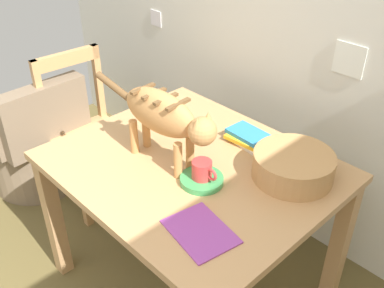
{
  "coord_description": "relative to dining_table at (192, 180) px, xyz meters",
  "views": [
    {
      "loc": [
        1.07,
        0.16,
        1.87
      ],
      "look_at": [
        -0.06,
        1.24,
        0.86
      ],
      "focal_mm": 41.33,
      "sensor_mm": 36.0,
      "label": 1
    }
  ],
  "objects": [
    {
      "name": "magazine",
      "position": [
        0.32,
        -0.27,
        0.09
      ],
      "size": [
        0.28,
        0.23,
        0.01
      ],
      "primitive_type": "cube",
      "rotation": [
        0.0,
        0.0,
        -0.18
      ],
      "color": "purple",
      "rests_on": "dining_table"
    },
    {
      "name": "book_stack",
      "position": [
        0.06,
        0.31,
        0.12
      ],
      "size": [
        0.21,
        0.15,
        0.05
      ],
      "color": "silver",
      "rests_on": "dining_table"
    },
    {
      "name": "saucer_bowl",
      "position": [
        0.12,
        -0.06,
        0.1
      ],
      "size": [
        0.18,
        0.18,
        0.03
      ],
      "primitive_type": "cylinder",
      "color": "#3D9C53",
      "rests_on": "dining_table"
    },
    {
      "name": "wicker_basket",
      "position": [
        0.36,
        0.23,
        0.15
      ],
      "size": [
        0.33,
        0.33,
        0.11
      ],
      "color": "tan",
      "rests_on": "dining_table"
    },
    {
      "name": "wicker_armchair",
      "position": [
        -1.34,
        -0.14,
        -0.4
      ],
      "size": [
        0.61,
        0.61,
        0.78
      ],
      "rotation": [
        0.0,
        0.0,
        1.6
      ],
      "color": "#7E6A53",
      "rests_on": "ground_plane"
    },
    {
      "name": "wooden_chair_near",
      "position": [
        -0.97,
        0.05,
        -0.21
      ],
      "size": [
        0.44,
        0.44,
        0.94
      ],
      "rotation": [
        0.0,
        0.0,
        -1.63
      ],
      "color": "tan",
      "rests_on": "ground_plane"
    },
    {
      "name": "dining_table",
      "position": [
        0.0,
        0.0,
        0.0
      ],
      "size": [
        1.18,
        0.98,
        0.76
      ],
      "color": "tan",
      "rests_on": "ground_plane"
    },
    {
      "name": "coffee_mug",
      "position": [
        0.13,
        -0.06,
        0.16
      ],
      "size": [
        0.12,
        0.08,
        0.08
      ],
      "color": "#D23A38",
      "rests_on": "saucer_bowl"
    },
    {
      "name": "wall_rear",
      "position": [
        0.06,
        0.78,
        0.58
      ],
      "size": [
        4.26,
        0.11,
        2.5
      ],
      "color": "silver",
      "rests_on": "ground_plane"
    },
    {
      "name": "cat",
      "position": [
        -0.08,
        -0.08,
        0.32
      ],
      "size": [
        0.7,
        0.15,
        0.33
      ],
      "rotation": [
        0.0,
        0.0,
        -1.51
      ],
      "color": "tan",
      "rests_on": "dining_table"
    }
  ]
}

